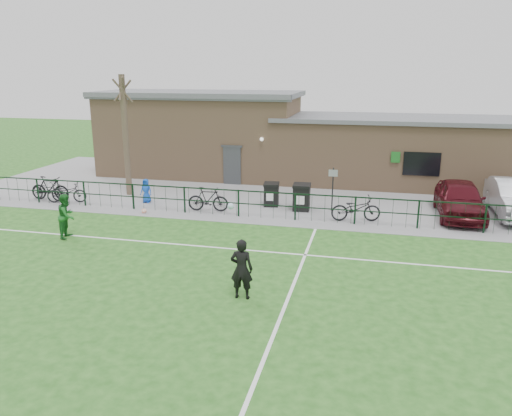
% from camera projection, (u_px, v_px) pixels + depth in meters
% --- Properties ---
extents(ground, '(90.00, 90.00, 0.00)m').
position_uv_depth(ground, '(215.00, 299.00, 14.04)').
color(ground, '#205318').
rests_on(ground, ground).
extents(paving_strip, '(34.00, 13.00, 0.02)m').
position_uv_depth(paving_strip, '(293.00, 190.00, 26.68)').
color(paving_strip, gray).
rests_on(paving_strip, ground).
extents(pitch_line_touch, '(28.00, 0.10, 0.01)m').
position_uv_depth(pitch_line_touch, '(271.00, 220.00, 21.35)').
color(pitch_line_touch, white).
rests_on(pitch_line_touch, ground).
extents(pitch_line_mid, '(28.00, 0.10, 0.01)m').
position_uv_depth(pitch_line_mid, '(250.00, 250.00, 17.79)').
color(pitch_line_mid, white).
rests_on(pitch_line_mid, ground).
extents(pitch_line_perp, '(0.10, 16.00, 0.01)m').
position_uv_depth(pitch_line_perp, '(285.00, 306.00, 13.59)').
color(pitch_line_perp, white).
rests_on(pitch_line_perp, ground).
extents(perimeter_fence, '(28.00, 0.10, 1.20)m').
position_uv_depth(perimeter_fence, '(272.00, 205.00, 21.37)').
color(perimeter_fence, black).
rests_on(perimeter_fence, ground).
extents(bare_tree, '(0.30, 0.30, 6.00)m').
position_uv_depth(bare_tree, '(126.00, 136.00, 24.85)').
color(bare_tree, '#47382B').
rests_on(bare_tree, ground).
extents(wheelie_bin_left, '(0.75, 0.83, 1.00)m').
position_uv_depth(wheelie_bin_left, '(271.00, 195.00, 23.42)').
color(wheelie_bin_left, black).
rests_on(wheelie_bin_left, paving_strip).
extents(wheelie_bin_right, '(0.78, 0.88, 1.12)m').
position_uv_depth(wheelie_bin_right, '(302.00, 198.00, 22.69)').
color(wheelie_bin_right, black).
rests_on(wheelie_bin_right, paving_strip).
extents(sign_post, '(0.07, 0.07, 2.00)m').
position_uv_depth(sign_post, '(333.00, 190.00, 22.36)').
color(sign_post, black).
rests_on(sign_post, paving_strip).
extents(car_maroon, '(1.88, 4.63, 1.58)m').
position_uv_depth(car_maroon, '(460.00, 199.00, 21.60)').
color(car_maroon, '#440C13').
rests_on(car_maroon, paving_strip).
extents(bicycle_a, '(1.91, 0.89, 0.97)m').
position_uv_depth(bicycle_a, '(47.00, 190.00, 24.48)').
color(bicycle_a, black).
rests_on(bicycle_a, paving_strip).
extents(bicycle_b, '(2.00, 0.69, 1.18)m').
position_uv_depth(bicycle_b, '(50.00, 188.00, 24.39)').
color(bicycle_b, black).
rests_on(bicycle_b, paving_strip).
extents(bicycle_c, '(1.97, 1.15, 0.98)m').
position_uv_depth(bicycle_c, '(67.00, 193.00, 23.96)').
color(bicycle_c, black).
rests_on(bicycle_c, paving_strip).
extents(bicycle_d, '(1.89, 0.69, 1.11)m').
position_uv_depth(bicycle_d, '(208.00, 199.00, 22.48)').
color(bicycle_d, black).
rests_on(bicycle_d, paving_strip).
extents(bicycle_e, '(2.17, 1.12, 1.09)m').
position_uv_depth(bicycle_e, '(356.00, 209.00, 21.03)').
color(bicycle_e, black).
rests_on(bicycle_e, paving_strip).
extents(spectator_child, '(0.57, 0.37, 1.16)m').
position_uv_depth(spectator_child, '(146.00, 191.00, 23.94)').
color(spectator_child, blue).
rests_on(spectator_child, paving_strip).
extents(goalkeeper_kick, '(1.72, 3.70, 1.81)m').
position_uv_depth(goalkeeper_kick, '(241.00, 267.00, 13.95)').
color(goalkeeper_kick, black).
rests_on(goalkeeper_kick, ground).
extents(outfield_player, '(0.77, 0.92, 1.71)m').
position_uv_depth(outfield_player, '(67.00, 216.00, 18.98)').
color(outfield_player, '#1C6222').
rests_on(outfield_player, ground).
extents(ball_ground, '(0.22, 0.22, 0.22)m').
position_uv_depth(ball_ground, '(144.00, 211.00, 22.31)').
color(ball_ground, white).
rests_on(ball_ground, ground).
extents(clubhouse, '(24.25, 5.40, 4.96)m').
position_uv_depth(clubhouse, '(287.00, 140.00, 29.09)').
color(clubhouse, '#9F7B59').
rests_on(clubhouse, ground).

